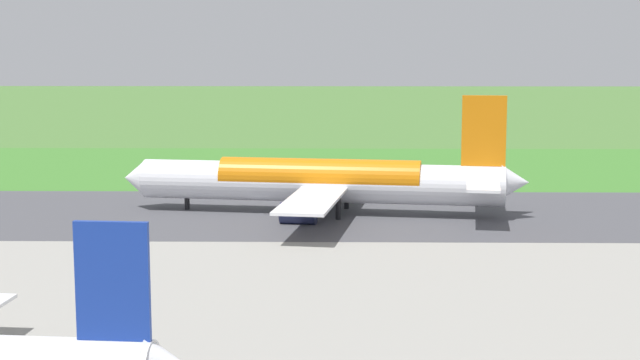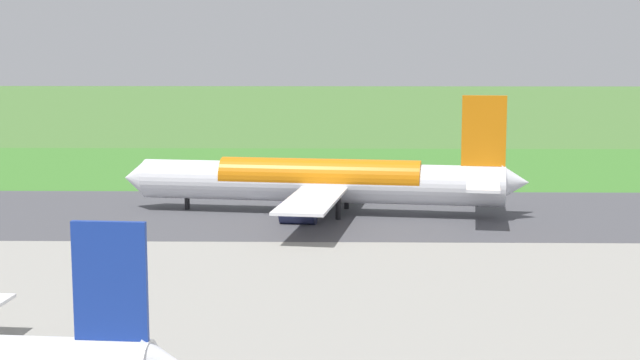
% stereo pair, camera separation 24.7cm
% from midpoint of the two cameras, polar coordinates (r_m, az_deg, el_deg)
% --- Properties ---
extents(ground_plane, '(800.00, 800.00, 0.00)m').
position_cam_midpoint_polar(ground_plane, '(123.40, -3.67, -2.06)').
color(ground_plane, '#477233').
extents(runway_asphalt, '(600.00, 36.69, 0.06)m').
position_cam_midpoint_polar(runway_asphalt, '(123.40, -3.67, -2.05)').
color(runway_asphalt, '#47474C').
rests_on(runway_asphalt, ground).
extents(grass_verge_foreground, '(600.00, 80.00, 0.04)m').
position_cam_midpoint_polar(grass_verge_foreground, '(161.87, -2.54, 0.40)').
color(grass_verge_foreground, '#3C782B').
rests_on(grass_verge_foreground, ground).
extents(airliner_main, '(54.06, 44.41, 15.88)m').
position_cam_midpoint_polar(airliner_main, '(122.25, 0.23, -0.07)').
color(airliner_main, white).
rests_on(airliner_main, ground).
extents(no_stopping_sign, '(0.60, 0.10, 2.35)m').
position_cam_midpoint_polar(no_stopping_sign, '(159.50, 0.72, 0.80)').
color(no_stopping_sign, slate).
rests_on(no_stopping_sign, ground).
extents(traffic_cone_orange, '(0.40, 0.40, 0.55)m').
position_cam_midpoint_polar(traffic_cone_orange, '(158.50, -0.69, 0.34)').
color(traffic_cone_orange, orange).
rests_on(traffic_cone_orange, ground).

